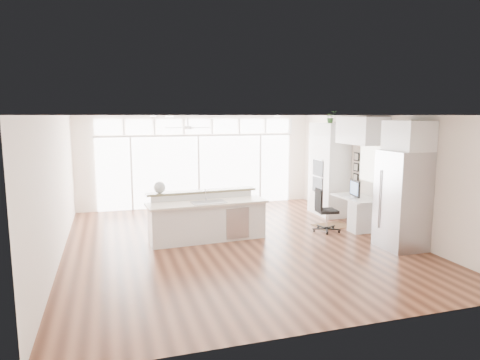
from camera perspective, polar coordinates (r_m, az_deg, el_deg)
name	(u,v)px	position (r m, az deg, el deg)	size (l,w,h in m)	color
floor	(236,243)	(9.28, -0.48, -8.37)	(7.00, 8.00, 0.02)	#452215
ceiling	(236,115)	(8.88, -0.50, 8.61)	(7.00, 8.00, 0.02)	white
wall_back	(198,161)	(12.83, -5.63, 2.52)	(7.00, 0.04, 2.70)	white
wall_front	(331,227)	(5.35, 11.99, -6.19)	(7.00, 0.04, 2.70)	white
wall_left	(57,189)	(8.66, -23.26, -1.06)	(0.04, 8.00, 2.70)	white
wall_right	(379,174)	(10.52, 18.10, 0.81)	(0.04, 8.00, 2.70)	white
glass_wall	(198,171)	(12.81, -5.56, 1.16)	(5.80, 0.06, 2.08)	white
transom_row	(198,126)	(12.71, -5.64, 7.12)	(5.90, 0.06, 0.40)	white
desk_window	(371,164)	(10.72, 17.05, 2.07)	(0.04, 0.85, 0.85)	white
ceiling_fan	(188,124)	(11.49, -6.96, 7.45)	(1.16, 1.16, 0.32)	silver
recessed_lights	(234,116)	(9.07, -0.87, 8.48)	(3.40, 3.00, 0.02)	white
oven_cabinet	(329,169)	(11.87, 11.77, 1.41)	(0.64, 1.20, 2.50)	white
desk_nook	(357,212)	(10.73, 15.31, -4.19)	(0.72, 1.30, 0.76)	white
upper_cabinets	(362,130)	(10.50, 15.92, 6.37)	(0.64, 1.30, 0.64)	white
refrigerator	(402,200)	(9.28, 20.82, -2.52)	(0.76, 0.90, 2.00)	#ABABAF
fridge_cabinet	(408,136)	(9.17, 21.55, 5.51)	(0.64, 0.90, 0.60)	white
framed_photos	(356,167)	(11.25, 15.25, 1.67)	(0.06, 0.22, 0.80)	black
kitchen_island	(207,217)	(9.36, -4.37, -4.91)	(2.60, 0.98, 1.03)	white
rug	(332,226)	(10.84, 12.19, -5.98)	(0.86, 0.62, 0.01)	#372111
office_chair	(327,210)	(10.19, 11.51, -4.00)	(0.52, 0.48, 1.01)	black
fishbowl	(160,187)	(9.40, -10.67, -0.96)	(0.26, 0.26, 0.26)	silver
monitor	(355,188)	(10.57, 15.07, -1.07)	(0.09, 0.52, 0.43)	black
keyboard	(348,197)	(10.52, 14.24, -2.25)	(0.11, 0.30, 0.01)	silver
potted_plant	(330,118)	(11.78, 11.97, 8.04)	(0.28, 0.31, 0.24)	#326029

